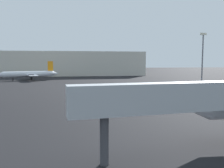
% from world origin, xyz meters
% --- Properties ---
extents(airplane_distant, '(25.06, 18.18, 8.27)m').
position_xyz_m(airplane_distant, '(-23.46, 95.43, 2.71)').
color(airplane_distant, silver).
rests_on(airplane_distant, ground_plane).
extents(jet_bridge, '(21.15, 4.53, 6.48)m').
position_xyz_m(jet_bridge, '(7.25, 9.60, 4.96)').
color(jet_bridge, '#B2B7BC').
rests_on(jet_bridge, ground_plane).
extents(light_mast_right, '(2.40, 0.50, 18.85)m').
position_xyz_m(light_mast_right, '(44.05, 73.46, 10.68)').
color(light_mast_right, slate).
rests_on(light_mast_right, ground_plane).
extents(terminal_building, '(83.39, 19.38, 13.78)m').
position_xyz_m(terminal_building, '(-5.69, 129.48, 6.89)').
color(terminal_building, beige).
rests_on(terminal_building, ground_plane).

